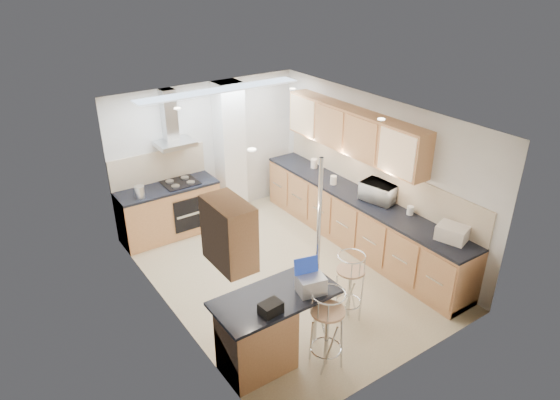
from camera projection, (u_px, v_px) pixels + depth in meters
ground at (284, 272)px, 7.74m from camera, size 4.80×4.80×0.00m
room_shell at (287, 168)px, 7.50m from camera, size 3.64×4.84×2.51m
right_counter at (358, 220)px, 8.30m from camera, size 0.63×4.40×0.92m
back_counter at (169, 211)px, 8.61m from camera, size 1.70×0.63×0.92m
peninsula at (276, 328)px, 5.89m from camera, size 1.47×0.72×0.94m
microwave at (379, 192)px, 7.86m from camera, size 0.48×0.62×0.30m
laptop at (311, 285)px, 5.70m from camera, size 0.35×0.30×0.21m
bag at (271, 308)px, 5.39m from camera, size 0.26×0.20×0.13m
bar_stool_near at (327, 329)px, 5.80m from camera, size 0.52×0.52×1.05m
bar_stool_end at (350, 286)px, 6.62m from camera, size 0.43×0.43×0.97m
jar_a at (314, 163)px, 9.11m from camera, size 0.14×0.14×0.17m
jar_b at (333, 180)px, 8.46m from camera, size 0.11×0.11×0.15m
jar_c at (371, 193)px, 7.97m from camera, size 0.15×0.15×0.18m
jar_d at (410, 210)px, 7.48m from camera, size 0.12×0.12×0.13m
bread_bin at (452, 233)px, 6.80m from camera, size 0.42×0.47×0.21m
kettle at (140, 192)px, 7.97m from camera, size 0.16×0.16×0.21m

